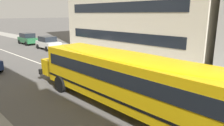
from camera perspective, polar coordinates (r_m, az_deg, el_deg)
name	(u,v)px	position (r m, az deg, el deg)	size (l,w,h in m)	color
ground_plane	(128,95)	(11.76, 4.37, -8.82)	(400.00, 400.00, 0.00)	#54514F
sidewalk_far	(187,70)	(17.67, 20.01, -1.92)	(120.00, 3.00, 0.01)	gray
lane_centreline	(128,95)	(11.76, 4.37, -8.80)	(110.00, 0.16, 0.01)	silver
school_bus	(121,75)	(9.92, 2.45, -3.20)	(12.16, 3.01, 2.71)	yellow
parked_car_green_near_corner	(28,38)	(33.35, -22.25, 6.30)	(3.95, 1.97, 1.64)	#236038
parked_car_white_by_entrance	(48,43)	(27.66, -17.29, 5.40)	(3.98, 2.05, 1.64)	silver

